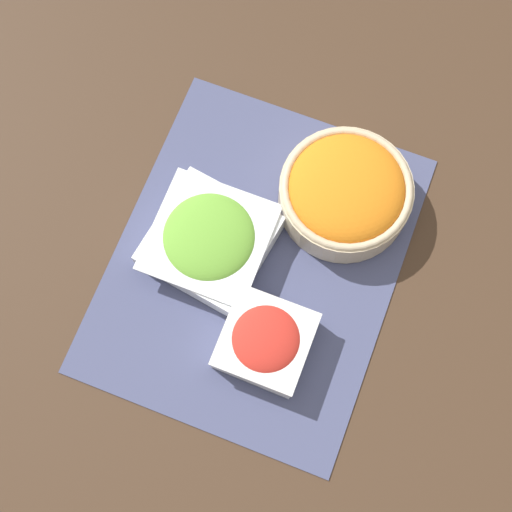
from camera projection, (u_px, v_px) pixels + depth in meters
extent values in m
plane|color=#422D1E|center=(256.00, 263.00, 1.01)|extent=(3.00, 3.00, 0.00)
cube|color=#474C70|center=(256.00, 262.00, 1.00)|extent=(0.48, 0.39, 0.00)
cube|color=white|center=(266.00, 342.00, 0.95)|extent=(0.12, 0.12, 0.04)
cube|color=white|center=(266.00, 339.00, 0.93)|extent=(0.12, 0.12, 0.00)
ellipsoid|color=red|center=(266.00, 339.00, 0.93)|extent=(0.09, 0.09, 0.03)
cylinder|color=beige|center=(345.00, 195.00, 1.00)|extent=(0.19, 0.19, 0.05)
torus|color=beige|center=(347.00, 188.00, 0.98)|extent=(0.18, 0.18, 0.01)
ellipsoid|color=orange|center=(347.00, 188.00, 0.98)|extent=(0.16, 0.16, 0.05)
cube|color=white|center=(211.00, 240.00, 0.99)|extent=(0.18, 0.18, 0.04)
cube|color=white|center=(210.00, 235.00, 0.97)|extent=(0.16, 0.16, 0.00)
ellipsoid|color=#6BAD38|center=(210.00, 236.00, 0.97)|extent=(0.13, 0.13, 0.04)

